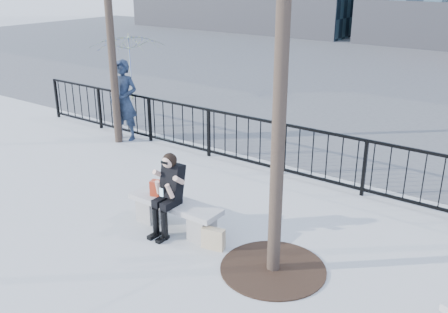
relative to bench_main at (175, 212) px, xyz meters
The scene contains 10 objects.
ground 0.30m from the bench_main, ahead, with size 120.00×120.00×0.00m, color #A7A8A2.
street_surface 15.00m from the bench_main, 90.00° to the left, with size 60.00×23.00×0.01m, color #474747.
railing 3.01m from the bench_main, 90.00° to the left, with size 14.00×0.06×1.10m.
tree_grate 1.92m from the bench_main, ahead, with size 1.50×1.50×0.02m, color black.
bench_main is the anchor object (origin of this frame).
seated_woman 0.40m from the bench_main, 90.00° to the right, with size 0.50×0.64×1.34m.
handbag 0.46m from the bench_main, behind, with size 0.31×0.15×0.26m, color #A72C14.
shopping_bag 0.89m from the bench_main, ahead, with size 0.35×0.13×0.33m, color beige.
standing_man 4.91m from the bench_main, 145.39° to the left, with size 0.72×0.47×1.96m, color black.
vendor_umbrella 8.83m from the bench_main, 140.25° to the left, with size 2.29×2.34×2.10m, color #D6E633.
Camera 1 is at (4.85, -5.41, 3.99)m, focal length 40.00 mm.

